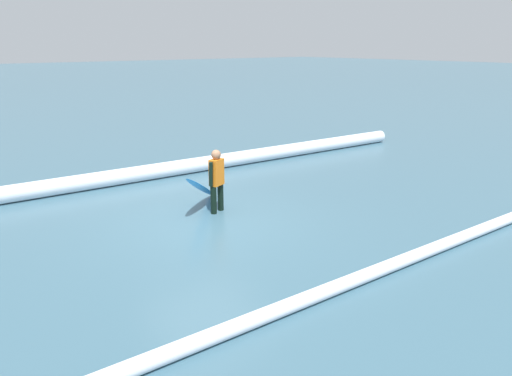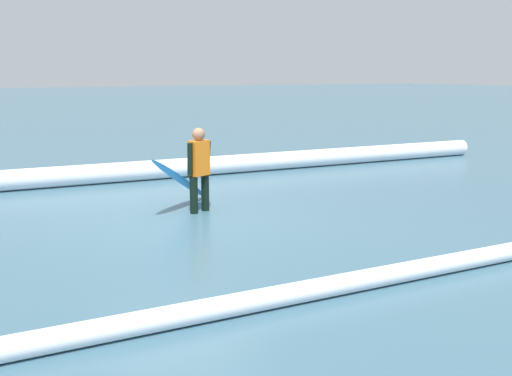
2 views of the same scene
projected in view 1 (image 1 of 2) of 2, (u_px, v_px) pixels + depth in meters
ground_plane at (204, 222)px, 10.73m from camera, size 192.42×192.42×0.00m
surfer at (217, 178)px, 11.13m from camera, size 0.49×0.31×1.46m
surfboard at (201, 188)px, 11.43m from camera, size 1.76×1.62×1.05m
wave_crest_foreground at (188, 166)px, 14.66m from camera, size 17.03×1.52×0.44m
wave_crest_midground at (346, 283)px, 7.73m from camera, size 16.65×0.99×0.23m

